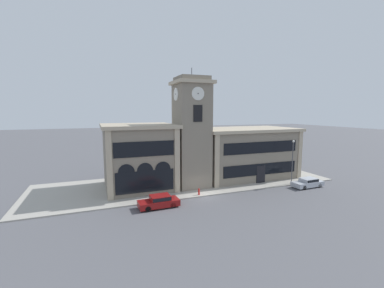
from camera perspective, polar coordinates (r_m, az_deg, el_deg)
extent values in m
plane|color=#56565B|center=(33.51, 2.92, -11.62)|extent=(300.00, 300.00, 0.00)
cube|color=#A39E93|center=(39.44, -1.09, -8.57)|extent=(43.95, 13.45, 0.15)
cube|color=gray|center=(36.30, -0.07, 1.61)|extent=(4.48, 4.48, 14.52)
cube|color=tan|center=(36.33, -0.07, 13.44)|extent=(5.18, 5.18, 0.45)
cube|color=gray|center=(36.39, -0.07, 14.26)|extent=(4.12, 4.12, 0.60)
cylinder|color=#4C4C51|center=(36.51, -0.07, 15.66)|extent=(0.10, 0.10, 1.20)
cylinder|color=silver|center=(34.07, 1.34, 11.15)|extent=(1.75, 0.10, 1.75)
cylinder|color=black|center=(34.00, 1.38, 11.15)|extent=(0.14, 0.04, 0.14)
cylinder|color=silver|center=(35.44, -3.59, 10.98)|extent=(0.10, 1.75, 1.75)
cylinder|color=black|center=(35.42, -3.70, 10.99)|extent=(0.04, 0.14, 0.14)
cube|color=black|center=(34.00, 1.32, 6.81)|extent=(1.25, 0.10, 2.20)
cube|color=gray|center=(36.99, -11.71, -3.06)|extent=(9.19, 8.92, 8.62)
cube|color=tan|center=(36.46, -11.89, 3.97)|extent=(9.89, 9.62, 0.45)
cube|color=tan|center=(32.14, -17.88, -4.82)|extent=(0.70, 0.16, 8.62)
cube|color=tan|center=(33.63, -3.27, -3.95)|extent=(0.70, 0.16, 8.62)
cube|color=black|center=(32.31, -10.49, -1.11)|extent=(7.53, 0.10, 1.90)
cube|color=black|center=(33.16, -10.32, -8.20)|extent=(7.35, 0.10, 2.76)
cylinder|color=black|center=(32.49, -14.38, -6.12)|extent=(2.02, 0.06, 2.02)
cylinder|color=black|center=(32.81, -10.38, -5.88)|extent=(2.02, 0.06, 2.02)
cylinder|color=black|center=(33.29, -6.47, -5.61)|extent=(2.02, 0.06, 2.02)
cube|color=gray|center=(43.34, 11.64, -2.18)|extent=(15.43, 8.92, 7.67)
cube|color=tan|center=(42.87, 11.78, 3.18)|extent=(16.13, 9.62, 0.45)
cube|color=tan|center=(35.87, 5.58, -4.03)|extent=(0.70, 0.16, 7.67)
cube|color=tan|center=(44.38, 22.87, -2.39)|extent=(0.70, 0.16, 7.67)
cube|color=black|center=(39.43, 15.22, -0.74)|extent=(12.66, 0.10, 1.69)
cube|color=black|center=(40.19, 15.03, -6.60)|extent=(1.50, 0.12, 2.76)
cube|color=black|center=(40.01, 15.06, -5.44)|extent=(12.66, 0.10, 1.72)
cube|color=maroon|center=(30.07, -7.41, -12.87)|extent=(4.64, 2.01, 0.69)
cube|color=maroon|center=(29.91, -7.09, -11.73)|extent=(2.25, 1.75, 0.53)
cube|color=black|center=(29.91, -7.09, -11.73)|extent=(2.16, 1.79, 0.40)
cylinder|color=black|center=(29.07, -9.75, -14.06)|extent=(0.66, 0.24, 0.65)
cylinder|color=black|center=(30.59, -10.46, -12.97)|extent=(0.66, 0.24, 0.65)
cylinder|color=black|center=(29.77, -4.26, -13.44)|extent=(0.66, 0.24, 0.65)
cylinder|color=black|center=(31.26, -5.24, -12.43)|extent=(0.66, 0.24, 0.65)
cube|color=#B2B7C1|center=(40.83, 24.27, -8.05)|extent=(4.69, 1.95, 0.67)
cube|color=#B2B7C1|center=(40.82, 24.50, -7.25)|extent=(2.27, 1.70, 0.46)
cube|color=black|center=(40.82, 24.50, -7.25)|extent=(2.19, 1.73, 0.34)
cylinder|color=black|center=(39.33, 23.66, -8.88)|extent=(0.64, 0.24, 0.63)
cylinder|color=black|center=(40.41, 22.01, -8.37)|extent=(0.64, 0.24, 0.63)
cylinder|color=black|center=(41.41, 26.45, -8.23)|extent=(0.64, 0.24, 0.63)
cylinder|color=black|center=(42.43, 24.81, -7.78)|extent=(0.64, 0.24, 0.63)
cylinder|color=#4C4C51|center=(40.70, 21.39, -4.01)|extent=(0.12, 0.12, 6.17)
sphere|color=silver|center=(40.22, 21.60, 0.56)|extent=(0.36, 0.36, 0.36)
cylinder|color=red|center=(33.60, 1.55, -10.66)|extent=(0.22, 0.22, 0.70)
sphere|color=red|center=(33.47, 1.56, -9.97)|extent=(0.19, 0.19, 0.19)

